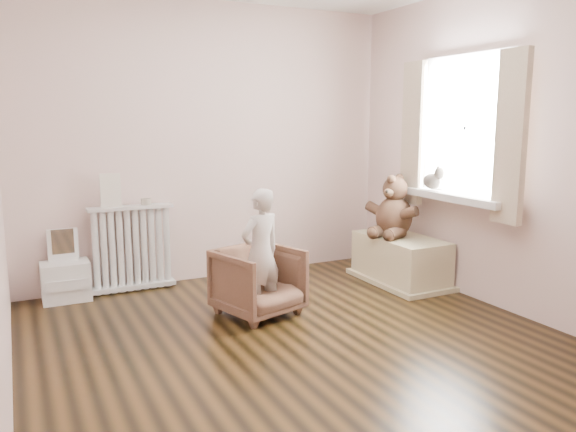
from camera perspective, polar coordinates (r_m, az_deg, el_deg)
name	(u,v)px	position (r m, az deg, el deg)	size (l,w,h in m)	color
floor	(297,340)	(4.03, 0.95, -12.45)	(3.60, 3.60, 0.01)	black
back_wall	(211,143)	(5.40, -7.88, 7.33)	(3.60, 0.02, 2.60)	silver
front_wall	(516,180)	(2.30, 22.15, 3.39)	(3.60, 0.02, 2.60)	silver
right_wall	(497,148)	(4.83, 20.46, 6.52)	(0.02, 3.60, 2.60)	silver
window	(467,128)	(5.01, 17.73, 8.49)	(0.03, 0.90, 1.10)	white
window_sill	(455,197)	(4.99, 16.64, 1.85)	(0.22, 1.10, 0.06)	silver
curtain_left	(511,138)	(4.54, 21.71, 7.41)	(0.06, 0.26, 1.30)	beige
curtain_right	(413,134)	(5.37, 12.59, 8.14)	(0.06, 0.26, 1.30)	beige
radiator	(132,248)	(5.20, -15.53, -3.16)	(0.73, 0.14, 0.77)	silver
paper_doll	(111,190)	(5.09, -17.59, 2.51)	(0.18, 0.02, 0.29)	beige
tin_a	(146,202)	(5.15, -14.22, 1.43)	(0.09, 0.09, 0.05)	#A59E8C
toy_vanity	(65,269)	(5.13, -21.71, -5.01)	(0.39, 0.28, 0.61)	silver
armchair	(258,281)	(4.44, -3.03, -6.66)	(0.57, 0.59, 0.54)	brown
child	(261,252)	(4.33, -2.79, -3.69)	(0.36, 0.24, 0.99)	beige
toy_bench	(400,261)	(5.42, 11.34, -4.55)	(0.49, 0.93, 0.44)	beige
teddy_bear	(394,212)	(5.35, 10.76, 0.45)	(0.47, 0.36, 0.57)	#352115
plush_cat	(433,179)	(5.17, 14.55, 3.67)	(0.16, 0.26, 0.22)	slate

